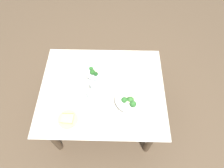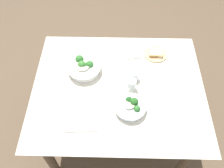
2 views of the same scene
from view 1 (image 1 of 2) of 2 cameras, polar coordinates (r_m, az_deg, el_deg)
ground_plane at (r=2.63m, az=-2.22°, el=-9.41°), size 6.00×6.00×0.00m
dining_table at (r=2.08m, az=-2.77°, el=-2.95°), size 1.27×1.06×0.71m
broccoli_bowl_far at (r=1.88m, az=4.97°, el=-4.99°), size 0.26×0.26×0.11m
broccoli_bowl_near at (r=2.07m, az=-5.02°, el=3.47°), size 0.22×0.22×0.09m
bread_side_plate at (r=1.88m, az=-12.85°, el=-9.90°), size 0.19×0.19×0.04m
water_glass_center at (r=1.96m, az=-5.67°, el=-0.51°), size 0.07×0.07×0.09m
water_glass_side at (r=1.93m, az=-6.58°, el=-2.86°), size 0.07×0.07×0.08m
fork_by_far_bowl at (r=2.19m, az=10.70°, el=5.42°), size 0.04×0.09×0.00m
fork_by_near_bowl at (r=2.15m, az=-11.46°, el=3.74°), size 0.10×0.04×0.00m
table_knife_left at (r=2.04m, az=9.08°, el=-0.19°), size 0.13×0.15×0.00m
table_knife_right at (r=1.89m, az=-1.77°, el=-7.06°), size 0.09×0.19×0.00m
napkin_folded_upper at (r=1.85m, az=-8.33°, el=-10.82°), size 0.21×0.16×0.01m
napkin_folded_lower at (r=2.15m, az=4.05°, el=5.16°), size 0.22×0.16×0.01m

